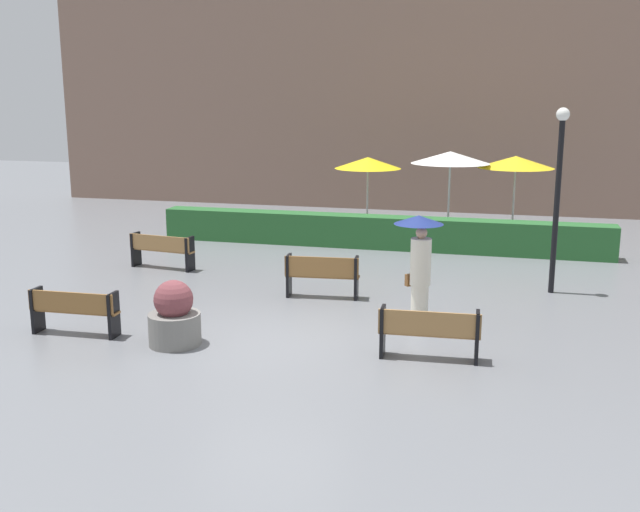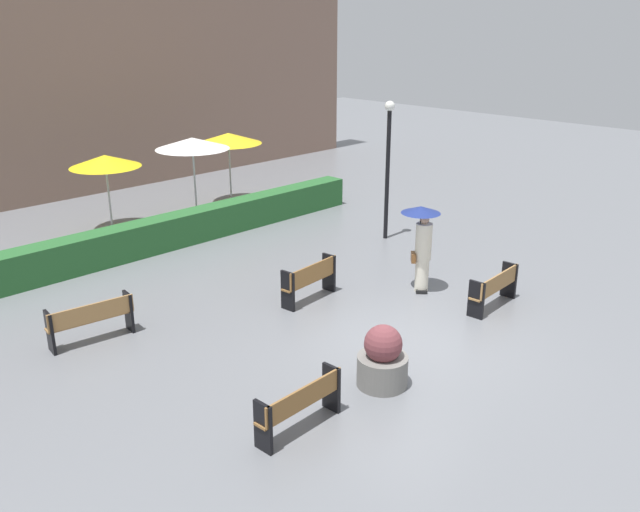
% 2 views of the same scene
% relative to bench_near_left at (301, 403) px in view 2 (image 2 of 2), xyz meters
% --- Properties ---
extents(ground_plane, '(60.00, 60.00, 0.00)m').
position_rel_bench_near_left_xyz_m(ground_plane, '(3.49, 0.59, -0.49)').
color(ground_plane, slate).
extents(bench_near_left, '(1.64, 0.42, 0.82)m').
position_rel_bench_near_left_xyz_m(bench_near_left, '(0.00, 0.00, 0.00)').
color(bench_near_left, olive).
rests_on(bench_near_left, ground).
extents(bench_far_left, '(1.72, 0.57, 0.85)m').
position_rel_bench_near_left_xyz_m(bench_far_left, '(-0.87, 5.12, 0.02)').
color(bench_far_left, '#9E7242').
rests_on(bench_far_left, ground).
extents(bench_mid_center, '(1.59, 0.51, 0.90)m').
position_rel_bench_near_left_xyz_m(bench_mid_center, '(3.64, 3.53, 0.04)').
color(bench_mid_center, olive).
rests_on(bench_mid_center, ground).
extents(bench_near_right, '(1.65, 0.46, 0.84)m').
position_rel_bench_near_left_xyz_m(bench_near_right, '(6.26, 0.36, 0.01)').
color(bench_near_right, '#9E7242').
rests_on(bench_near_right, ground).
extents(pedestrian_with_umbrella, '(0.91, 0.91, 2.07)m').
position_rel_bench_near_left_xyz_m(pedestrian_with_umbrella, '(5.85, 2.11, 0.82)').
color(pedestrian_with_umbrella, silver).
rests_on(pedestrian_with_umbrella, ground).
extents(planter_pot, '(0.90, 0.90, 1.14)m').
position_rel_bench_near_left_xyz_m(planter_pot, '(1.96, -0.01, 0.00)').
color(planter_pot, slate).
rests_on(planter_pot, ground).
extents(lamp_post, '(0.28, 0.28, 3.95)m').
position_rel_bench_near_left_xyz_m(lamp_post, '(8.34, 5.23, 1.94)').
color(lamp_post, black).
rests_on(lamp_post, ground).
extents(patio_umbrella_yellow, '(2.06, 2.06, 2.32)m').
position_rel_bench_near_left_xyz_m(patio_umbrella_yellow, '(3.01, 11.50, 1.66)').
color(patio_umbrella_yellow, silver).
rests_on(patio_umbrella_yellow, ground).
extents(patio_umbrella_white, '(2.29, 2.29, 2.60)m').
position_rel_bench_near_left_xyz_m(patio_umbrella_white, '(5.60, 10.79, 1.93)').
color(patio_umbrella_white, silver).
rests_on(patio_umbrella_white, ground).
extents(patio_umbrella_yellow_far, '(2.22, 2.22, 2.46)m').
position_rel_bench_near_left_xyz_m(patio_umbrella_yellow_far, '(7.45, 11.39, 1.79)').
color(patio_umbrella_yellow_far, silver).
rests_on(patio_umbrella_yellow_far, ground).
extents(hedge_strip, '(12.61, 0.70, 0.90)m').
position_rel_bench_near_left_xyz_m(hedge_strip, '(3.82, 8.99, -0.03)').
color(hedge_strip, '#28602D').
rests_on(hedge_strip, ground).
extents(building_facade, '(28.00, 1.20, 8.64)m').
position_rel_bench_near_left_xyz_m(building_facade, '(3.49, 16.59, 3.83)').
color(building_facade, '#846656').
rests_on(building_facade, ground).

